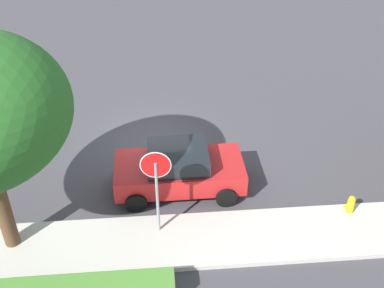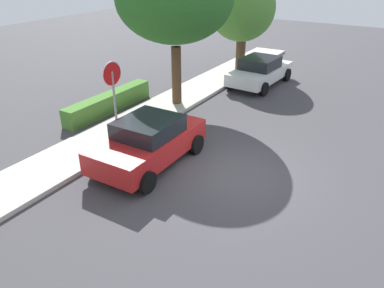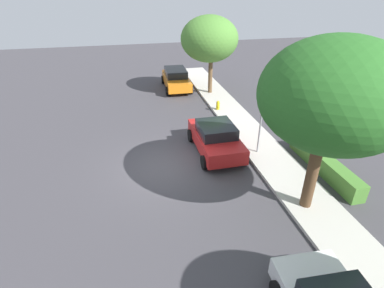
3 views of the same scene
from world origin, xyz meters
name	(u,v)px [view 3 (image 3 of 3)]	position (x,y,z in m)	size (l,w,h in m)	color
ground_plane	(165,166)	(0.00, 0.00, 0.00)	(60.00, 60.00, 0.00)	#423F44
sidewalk_curb	(266,153)	(0.00, 4.90, 0.07)	(32.00, 2.01, 0.14)	beige
stop_sign	(261,117)	(-0.08, 4.48, 1.95)	(0.81, 0.08, 2.83)	gray
parked_car_red	(216,138)	(-0.77, 2.58, 0.75)	(3.94, 2.07, 1.48)	red
parked_car_orange	(176,79)	(-10.86, 2.46, 0.77)	(4.33, 2.05, 1.48)	orange
street_tree_mid_block	(209,39)	(-8.79, 4.44, 3.92)	(3.86, 3.86, 5.45)	brown
street_tree_far	(335,95)	(3.99, 4.71, 4.37)	(4.62, 4.62, 6.13)	#513823
fire_hydrant	(218,106)	(-5.65, 4.22, 0.36)	(0.30, 0.22, 0.72)	gold
front_yard_hedge	(324,164)	(1.90, 6.68, 0.38)	(4.62, 0.62, 0.75)	#4C8433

